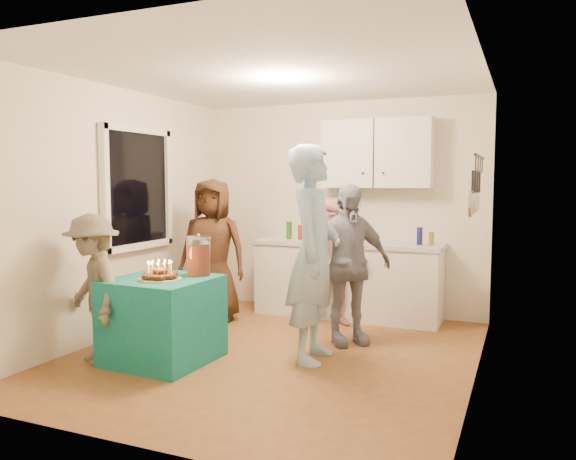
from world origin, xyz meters
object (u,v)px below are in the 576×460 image
at_px(woman_back_center, 334,262).
at_px(child_near_left, 93,289).
at_px(microwave, 336,229).
at_px(punch_jar, 199,257).
at_px(man_birthday, 314,254).
at_px(counter, 347,281).
at_px(woman_back_left, 213,251).
at_px(woman_back_right, 347,264).
at_px(party_table, 163,320).

bearing_deg(woman_back_center, child_near_left, -137.71).
xyz_separation_m(microwave, woman_back_center, (0.12, -0.44, -0.33)).
xyz_separation_m(punch_jar, woman_back_center, (0.80, 1.56, -0.21)).
distance_m(microwave, man_birthday, 1.72).
xyz_separation_m(counter, microwave, (-0.15, 0.00, 0.62)).
height_order(woman_back_left, woman_back_center, woman_back_left).
bearing_deg(woman_back_right, child_near_left, 176.67).
xyz_separation_m(party_table, punch_jar, (0.22, 0.26, 0.55)).
bearing_deg(woman_back_left, man_birthday, -38.63).
height_order(woman_back_left, child_near_left, woman_back_left).
bearing_deg(microwave, woman_back_left, -157.36).
bearing_deg(man_birthday, woman_back_center, 3.70).
height_order(punch_jar, man_birthday, man_birthday).
bearing_deg(man_birthday, punch_jar, 100.46).
xyz_separation_m(man_birthday, child_near_left, (-1.80, -0.83, -0.31)).
bearing_deg(punch_jar, man_birthday, 16.86).
bearing_deg(woman_back_center, man_birthday, -90.49).
height_order(woman_back_center, woman_back_right, woman_back_right).
height_order(man_birthday, woman_back_center, man_birthday).
relative_size(punch_jar, man_birthday, 0.17).
distance_m(counter, party_table, 2.49).
relative_size(microwave, punch_jar, 1.50).
relative_size(woman_back_left, child_near_left, 1.23).
xyz_separation_m(party_table, man_birthday, (1.24, 0.57, 0.60)).
xyz_separation_m(man_birthday, woman_back_left, (-1.58, 0.88, -0.15)).
relative_size(party_table, woman_back_right, 0.53).
bearing_deg(microwave, child_near_left, -130.46).
bearing_deg(woman_back_left, microwave, 23.76).
height_order(party_table, woman_back_left, woman_back_left).
bearing_deg(woman_back_right, microwave, 73.08).
distance_m(punch_jar, man_birthday, 1.06).
bearing_deg(man_birthday, child_near_left, 108.43).
distance_m(woman_back_center, child_near_left, 2.61).
bearing_deg(woman_back_center, counter, 75.89).
height_order(punch_jar, woman_back_left, woman_back_left).
relative_size(microwave, party_table, 0.60).
bearing_deg(punch_jar, woman_back_left, 115.04).
height_order(man_birthday, child_near_left, man_birthday).
xyz_separation_m(woman_back_left, woman_back_right, (1.70, -0.26, -0.03)).
relative_size(party_table, child_near_left, 0.63).
relative_size(counter, man_birthday, 1.13).
bearing_deg(woman_back_right, counter, 66.18).
distance_m(counter, punch_jar, 2.22).
distance_m(microwave, woman_back_right, 1.19).
relative_size(woman_back_center, woman_back_right, 0.90).
relative_size(man_birthday, child_near_left, 1.46).
bearing_deg(woman_back_left, woman_back_center, 5.74).
relative_size(microwave, man_birthday, 0.26).
relative_size(punch_jar, woman_back_center, 0.24).
xyz_separation_m(counter, punch_jar, (-0.82, -2.00, 0.50)).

